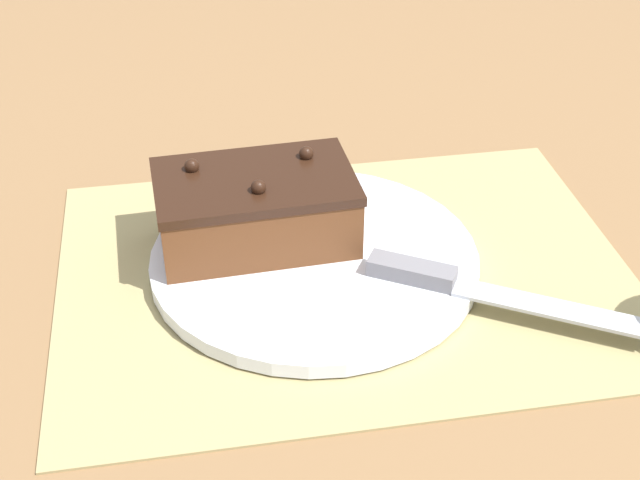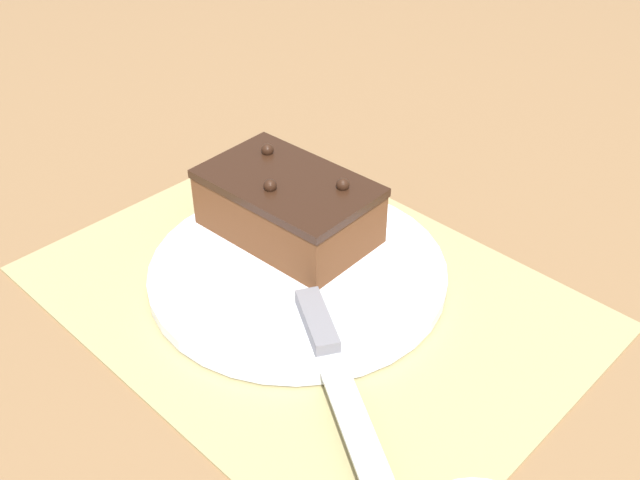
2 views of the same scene
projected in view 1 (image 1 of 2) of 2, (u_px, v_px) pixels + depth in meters
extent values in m
plane|color=olive|center=(345.00, 274.00, 0.72)|extent=(3.00, 3.00, 0.00)
cube|color=tan|center=(345.00, 272.00, 0.72)|extent=(0.46, 0.34, 0.00)
cylinder|color=white|center=(314.00, 259.00, 0.72)|extent=(0.27, 0.27, 0.01)
cube|color=brown|center=(256.00, 212.00, 0.72)|extent=(0.16, 0.10, 0.05)
cube|color=black|center=(254.00, 181.00, 0.71)|extent=(0.16, 0.11, 0.01)
sphere|color=black|center=(192.00, 166.00, 0.71)|extent=(0.01, 0.01, 0.01)
sphere|color=black|center=(258.00, 187.00, 0.69)|extent=(0.01, 0.01, 0.01)
sphere|color=black|center=(306.00, 153.00, 0.73)|extent=(0.01, 0.01, 0.01)
cube|color=slate|center=(412.00, 271.00, 0.69)|extent=(0.07, 0.05, 0.01)
cube|color=#B7BABF|center=(550.00, 308.00, 0.66)|extent=(0.14, 0.09, 0.00)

